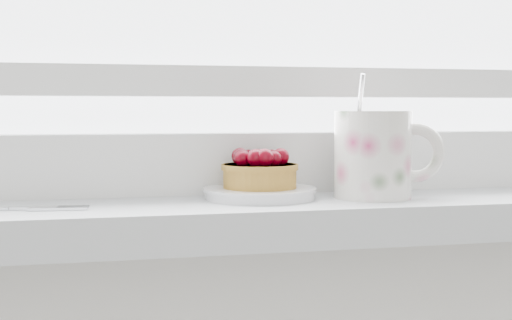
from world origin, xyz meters
name	(u,v)px	position (x,y,z in m)	size (l,w,h in m)	color
saucer	(260,193)	(0.02, 1.90, 0.95)	(0.12, 0.12, 0.01)	silver
raspberry_tart	(260,170)	(0.02, 1.90, 0.97)	(0.08, 0.08, 0.04)	olive
floral_mug	(376,153)	(0.15, 1.88, 0.99)	(0.13, 0.10, 0.14)	silver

